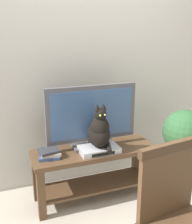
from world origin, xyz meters
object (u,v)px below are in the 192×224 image
wooden_chair (178,214)px  media_box (98,149)px  cat (99,131)px  potted_plant (184,138)px  tv (92,116)px  book_stack (50,154)px  tv_stand (94,164)px

wooden_chair → media_box: bearing=96.0°
cat → potted_plant: cat is taller
tv → wooden_chair: size_ratio=0.90×
cat → book_stack: bearing=174.2°
wooden_chair → potted_plant: bearing=50.8°
wooden_chair → tv: bearing=96.4°
tv_stand → media_box: media_box is taller
wooden_chair → potted_plant: (0.84, 1.03, -0.02)m
tv → media_box: size_ratio=2.40×
book_stack → potted_plant: 1.43m
wooden_chair → book_stack: 1.26m
media_box → wooden_chair: 1.09m
cat → book_stack: size_ratio=2.08×
tv → media_box: tv is taller
media_box → book_stack: (-0.47, 0.03, 0.01)m
wooden_chair → potted_plant: size_ratio=1.16×
tv → tv_stand: bearing=-90.0°
cat → wooden_chair: size_ratio=0.43×
book_stack → potted_plant: size_ratio=0.24×
tv_stand → tv: size_ratio=1.35×
tv_stand → potted_plant: potted_plant is taller
tv → wooden_chair: (0.14, -1.22, -0.28)m
media_box → potted_plant: bearing=-3.3°
wooden_chair → potted_plant: 1.33m
book_stack → tv: bearing=12.0°
wooden_chair → tv_stand: bearing=96.8°
potted_plant → tv_stand: bearing=173.3°
tv_stand → media_box: 0.21m
tv_stand → cat: cat is taller
tv → media_box: bearing=-80.2°
cat → wooden_chair: bearing=-84.0°
potted_plant → cat: bearing=177.6°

